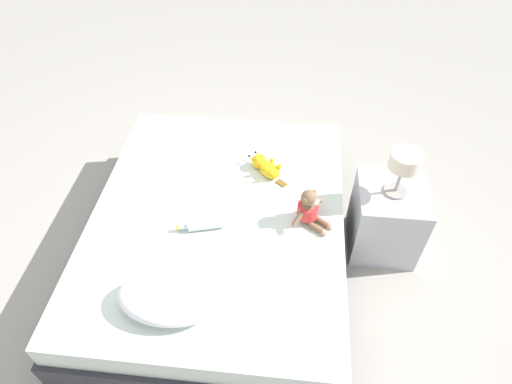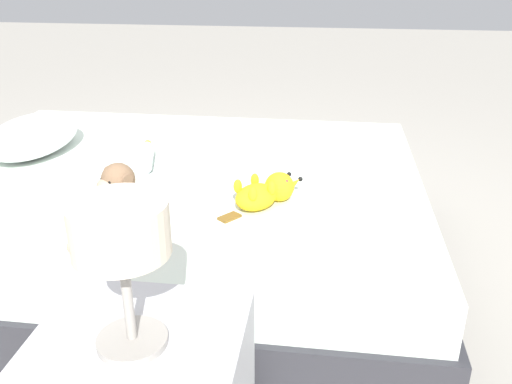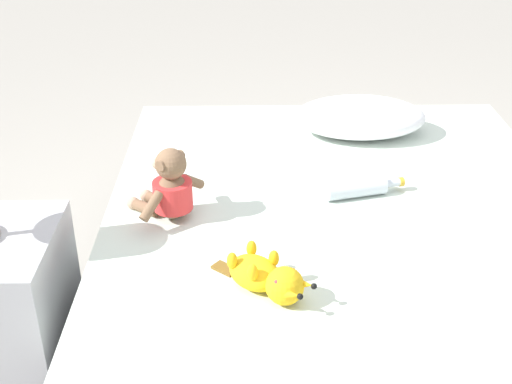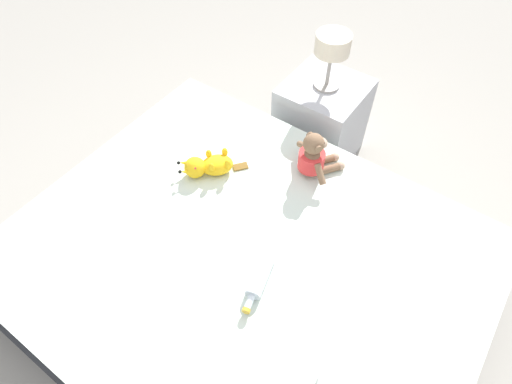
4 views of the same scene
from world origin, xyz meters
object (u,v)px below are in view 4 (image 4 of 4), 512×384
nightstand (321,122)px  bedside_lamp (332,48)px  pillow (374,367)px  plush_monkey (314,157)px  bed (245,278)px  glass_bottle (261,275)px  plush_yellow_creature (208,166)px

nightstand → bedside_lamp: (0.00, -0.00, 0.49)m
pillow → plush_monkey: (-0.68, -0.63, 0.02)m
bed → glass_bottle: bearing=65.3°
pillow → plush_monkey: 0.93m
plush_yellow_creature → glass_bottle: bearing=58.9°
pillow → bedside_lamp: (-1.20, -0.85, 0.23)m
glass_bottle → bedside_lamp: (-1.12, -0.35, 0.27)m
plush_monkey → nightstand: 0.64m
plush_yellow_creature → pillow: bearing=69.1°
bed → bedside_lamp: (-1.07, -0.22, 0.53)m
plush_monkey → bedside_lamp: bedside_lamp is taller
nightstand → bedside_lamp: bedside_lamp is taller
pillow → nightstand: size_ratio=1.00×
plush_monkey → nightstand: (-0.52, -0.22, -0.29)m
plush_monkey → bedside_lamp: (-0.52, -0.22, 0.20)m
pillow → glass_bottle: pillow is taller
plush_monkey → bedside_lamp: 0.60m
bed → pillow: bearing=77.9°
bed → plush_yellow_creature: size_ratio=6.90×
pillow → plush_monkey: plush_monkey is taller
glass_bottle → nightstand: (-1.12, -0.35, -0.22)m
plush_monkey → glass_bottle: 0.62m
glass_bottle → nightstand: 1.20m
bed → nightstand: nightstand is taller
bed → glass_bottle: 0.29m
bed → bedside_lamp: size_ratio=6.32×
bed → plush_monkey: plush_monkey is taller
nightstand → bedside_lamp: bearing=-90.0°
glass_bottle → plush_yellow_creature: bearing=-121.1°
plush_monkey → nightstand: plush_monkey is taller
pillow → plush_yellow_creature: bearing=-110.9°
plush_monkey → plush_yellow_creature: 0.49m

